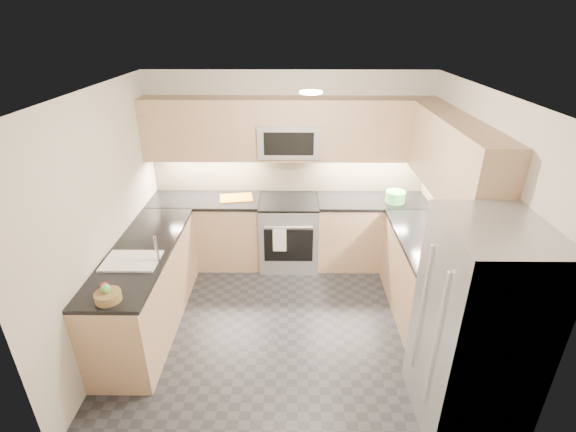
{
  "coord_description": "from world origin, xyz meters",
  "views": [
    {
      "loc": [
        0.04,
        -3.66,
        3.07
      ],
      "look_at": [
        0.0,
        0.35,
        1.15
      ],
      "focal_mm": 26.0,
      "sensor_mm": 36.0,
      "label": 1
    }
  ],
  "objects_px": {
    "microwave": "(289,139)",
    "utensil_bowl": "(395,197)",
    "gas_range": "(289,233)",
    "fruit_basket": "(108,297)",
    "cutting_board": "(236,198)",
    "refrigerator": "(475,331)"
  },
  "relations": [
    {
      "from": "utensil_bowl",
      "to": "fruit_basket",
      "type": "xyz_separation_m",
      "value": [
        -2.83,
        -2.08,
        -0.03
      ]
    },
    {
      "from": "microwave",
      "to": "cutting_board",
      "type": "bearing_deg",
      "value": -172.87
    },
    {
      "from": "microwave",
      "to": "cutting_board",
      "type": "relative_size",
      "value": 1.83
    },
    {
      "from": "microwave",
      "to": "utensil_bowl",
      "type": "xyz_separation_m",
      "value": [
        1.35,
        -0.18,
        -0.69
      ]
    },
    {
      "from": "gas_range",
      "to": "fruit_basket",
      "type": "xyz_separation_m",
      "value": [
        -1.48,
        -2.13,
        0.52
      ]
    },
    {
      "from": "microwave",
      "to": "utensil_bowl",
      "type": "distance_m",
      "value": 1.53
    },
    {
      "from": "fruit_basket",
      "to": "gas_range",
      "type": "bearing_deg",
      "value": 55.23
    },
    {
      "from": "gas_range",
      "to": "utensil_bowl",
      "type": "distance_m",
      "value": 1.46
    },
    {
      "from": "gas_range",
      "to": "utensil_bowl",
      "type": "xyz_separation_m",
      "value": [
        1.35,
        -0.05,
        0.56
      ]
    },
    {
      "from": "cutting_board",
      "to": "fruit_basket",
      "type": "xyz_separation_m",
      "value": [
        -0.79,
        -2.17,
        0.03
      ]
    },
    {
      "from": "gas_range",
      "to": "microwave",
      "type": "xyz_separation_m",
      "value": [
        0.0,
        0.12,
        1.24
      ]
    },
    {
      "from": "gas_range",
      "to": "microwave",
      "type": "distance_m",
      "value": 1.25
    },
    {
      "from": "utensil_bowl",
      "to": "cutting_board",
      "type": "xyz_separation_m",
      "value": [
        -2.04,
        0.09,
        -0.06
      ]
    },
    {
      "from": "refrigerator",
      "to": "cutting_board",
      "type": "distance_m",
      "value": 3.26
    },
    {
      "from": "microwave",
      "to": "utensil_bowl",
      "type": "relative_size",
      "value": 3.05
    },
    {
      "from": "refrigerator",
      "to": "utensil_bowl",
      "type": "relative_size",
      "value": 7.23
    },
    {
      "from": "utensil_bowl",
      "to": "fruit_basket",
      "type": "height_order",
      "value": "utensil_bowl"
    },
    {
      "from": "utensil_bowl",
      "to": "fruit_basket",
      "type": "relative_size",
      "value": 1.16
    },
    {
      "from": "utensil_bowl",
      "to": "gas_range",
      "type": "bearing_deg",
      "value": 177.77
    },
    {
      "from": "gas_range",
      "to": "utensil_bowl",
      "type": "height_order",
      "value": "utensil_bowl"
    },
    {
      "from": "fruit_basket",
      "to": "utensil_bowl",
      "type": "bearing_deg",
      "value": 36.26
    },
    {
      "from": "microwave",
      "to": "cutting_board",
      "type": "distance_m",
      "value": 1.02
    }
  ]
}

